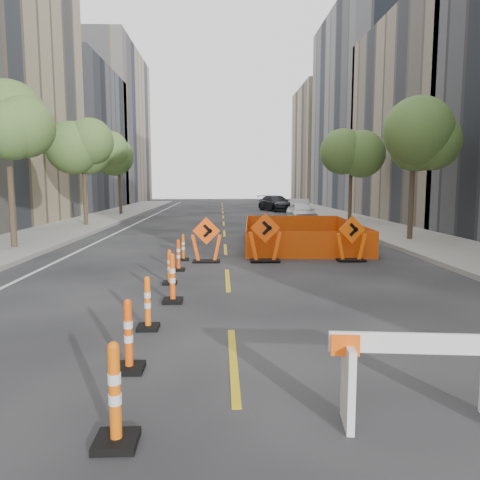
{
  "coord_description": "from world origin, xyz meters",
  "views": [
    {
      "loc": [
        -0.18,
        -8.77,
        2.68
      ],
      "look_at": [
        0.35,
        4.12,
        1.1
      ],
      "focal_mm": 35.0,
      "sensor_mm": 36.0,
      "label": 1
    }
  ],
  "objects_px": {
    "channelizer_1": "(128,335)",
    "channelizer_5": "(178,255)",
    "channelizer_0": "(115,394)",
    "channelizer_4": "(170,267)",
    "channelizer_6": "(183,247)",
    "chevron_sign_right": "(351,239)",
    "chevron_sign_center": "(265,238)",
    "barricade_board": "(422,379)",
    "channelizer_2": "(148,303)",
    "parked_car_near": "(301,212)",
    "channelizer_3": "(172,278)",
    "chevron_sign_left": "(206,240)",
    "parked_car_mid": "(300,208)",
    "parked_car_far": "(276,203)"
  },
  "relations": [
    {
      "from": "chevron_sign_left",
      "to": "parked_car_mid",
      "type": "relative_size",
      "value": 0.36
    },
    {
      "from": "channelizer_4",
      "to": "channelizer_5",
      "type": "bearing_deg",
      "value": 88.15
    },
    {
      "from": "channelizer_5",
      "to": "chevron_sign_left",
      "type": "height_order",
      "value": "chevron_sign_left"
    },
    {
      "from": "chevron_sign_right",
      "to": "parked_car_near",
      "type": "distance_m",
      "value": 16.19
    },
    {
      "from": "channelizer_2",
      "to": "parked_car_mid",
      "type": "bearing_deg",
      "value": 75.01
    },
    {
      "from": "channelizer_6",
      "to": "chevron_sign_center",
      "type": "relative_size",
      "value": 0.55
    },
    {
      "from": "channelizer_1",
      "to": "barricade_board",
      "type": "bearing_deg",
      "value": -24.58
    },
    {
      "from": "chevron_sign_center",
      "to": "chevron_sign_right",
      "type": "height_order",
      "value": "chevron_sign_center"
    },
    {
      "from": "chevron_sign_left",
      "to": "channelizer_4",
      "type": "bearing_deg",
      "value": -97.8
    },
    {
      "from": "channelizer_2",
      "to": "channelizer_6",
      "type": "relative_size",
      "value": 1.08
    },
    {
      "from": "channelizer_4",
      "to": "chevron_sign_right",
      "type": "distance_m",
      "value": 6.76
    },
    {
      "from": "channelizer_5",
      "to": "channelizer_1",
      "type": "bearing_deg",
      "value": -90.13
    },
    {
      "from": "channelizer_2",
      "to": "chevron_sign_right",
      "type": "relative_size",
      "value": 0.63
    },
    {
      "from": "channelizer_3",
      "to": "channelizer_0",
      "type": "bearing_deg",
      "value": -89.92
    },
    {
      "from": "channelizer_5",
      "to": "chevron_sign_right",
      "type": "height_order",
      "value": "chevron_sign_right"
    },
    {
      "from": "channelizer_6",
      "to": "chevron_sign_right",
      "type": "bearing_deg",
      "value": -4.3
    },
    {
      "from": "channelizer_5",
      "to": "chevron_sign_center",
      "type": "xyz_separation_m",
      "value": [
        2.8,
        1.47,
        0.35
      ]
    },
    {
      "from": "channelizer_4",
      "to": "channelizer_2",
      "type": "bearing_deg",
      "value": -89.74
    },
    {
      "from": "chevron_sign_right",
      "to": "parked_car_mid",
      "type": "height_order",
      "value": "chevron_sign_right"
    },
    {
      "from": "channelizer_4",
      "to": "chevron_sign_center",
      "type": "bearing_deg",
      "value": 49.89
    },
    {
      "from": "channelizer_0",
      "to": "channelizer_4",
      "type": "height_order",
      "value": "channelizer_0"
    },
    {
      "from": "chevron_sign_center",
      "to": "parked_car_mid",
      "type": "distance_m",
      "value": 21.48
    },
    {
      "from": "channelizer_2",
      "to": "parked_car_near",
      "type": "distance_m",
      "value": 24.41
    },
    {
      "from": "channelizer_6",
      "to": "parked_car_mid",
      "type": "distance_m",
      "value": 21.84
    },
    {
      "from": "channelizer_0",
      "to": "channelizer_3",
      "type": "bearing_deg",
      "value": 90.08
    },
    {
      "from": "channelizer_6",
      "to": "chevron_sign_right",
      "type": "distance_m",
      "value": 5.8
    },
    {
      "from": "parked_car_mid",
      "to": "parked_car_far",
      "type": "distance_m",
      "value": 7.84
    },
    {
      "from": "channelizer_6",
      "to": "chevron_sign_right",
      "type": "xyz_separation_m",
      "value": [
        5.77,
        -0.43,
        0.33
      ]
    },
    {
      "from": "channelizer_6",
      "to": "parked_car_mid",
      "type": "relative_size",
      "value": 0.21
    },
    {
      "from": "channelizer_2",
      "to": "parked_car_far",
      "type": "xyz_separation_m",
      "value": [
        6.63,
        35.99,
        0.24
      ]
    },
    {
      "from": "channelizer_1",
      "to": "chevron_sign_right",
      "type": "distance_m",
      "value": 10.86
    },
    {
      "from": "chevron_sign_left",
      "to": "channelizer_3",
      "type": "bearing_deg",
      "value": -89.87
    },
    {
      "from": "channelizer_1",
      "to": "channelizer_5",
      "type": "xyz_separation_m",
      "value": [
        0.02,
        7.7,
        -0.04
      ]
    },
    {
      "from": "channelizer_1",
      "to": "channelizer_4",
      "type": "distance_m",
      "value": 5.77
    },
    {
      "from": "chevron_sign_left",
      "to": "parked_car_near",
      "type": "xyz_separation_m",
      "value": [
        6.02,
        16.15,
        -0.08
      ]
    },
    {
      "from": "channelizer_2",
      "to": "parked_car_far",
      "type": "bearing_deg",
      "value": 79.56
    },
    {
      "from": "channelizer_1",
      "to": "channelizer_6",
      "type": "xyz_separation_m",
      "value": [
        0.01,
        9.62,
        -0.07
      ]
    },
    {
      "from": "channelizer_6",
      "to": "barricade_board",
      "type": "relative_size",
      "value": 0.45
    },
    {
      "from": "channelizer_3",
      "to": "parked_car_far",
      "type": "bearing_deg",
      "value": 79.4
    },
    {
      "from": "chevron_sign_right",
      "to": "parked_car_near",
      "type": "relative_size",
      "value": 0.39
    },
    {
      "from": "channelizer_5",
      "to": "barricade_board",
      "type": "distance_m",
      "value": 9.96
    },
    {
      "from": "chevron_sign_left",
      "to": "parked_car_far",
      "type": "distance_m",
      "value": 29.29
    },
    {
      "from": "channelizer_2",
      "to": "parked_car_mid",
      "type": "relative_size",
      "value": 0.23
    },
    {
      "from": "channelizer_3",
      "to": "channelizer_4",
      "type": "relative_size",
      "value": 1.2
    },
    {
      "from": "channelizer_4",
      "to": "chevron_sign_center",
      "type": "height_order",
      "value": "chevron_sign_center"
    },
    {
      "from": "channelizer_5",
      "to": "barricade_board",
      "type": "bearing_deg",
      "value": -69.28
    },
    {
      "from": "barricade_board",
      "to": "parked_car_near",
      "type": "bearing_deg",
      "value": 89.25
    },
    {
      "from": "channelizer_1",
      "to": "chevron_sign_right",
      "type": "relative_size",
      "value": 0.67
    },
    {
      "from": "chevron_sign_center",
      "to": "barricade_board",
      "type": "bearing_deg",
      "value": -86.79
    },
    {
      "from": "chevron_sign_right",
      "to": "chevron_sign_center",
      "type": "bearing_deg",
      "value": 171.99
    }
  ]
}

